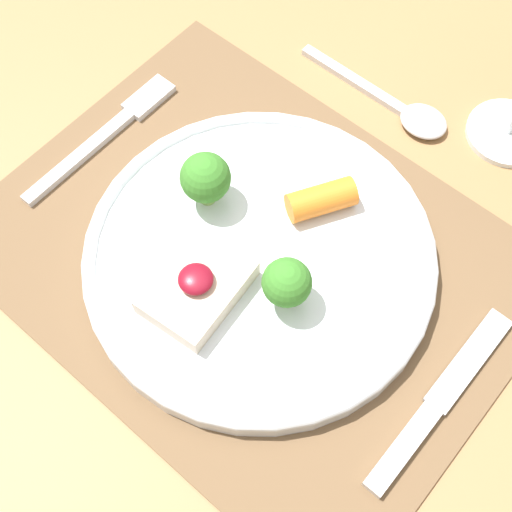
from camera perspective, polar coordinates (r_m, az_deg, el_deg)
ground_plane at (r=1.30m, az=-0.14°, el=-15.03°), size 8.00×8.00×0.00m
dining_table at (r=0.70m, az=-0.26°, el=-3.83°), size 1.18×1.00×0.73m
placemat at (r=0.61m, az=-0.30°, el=-0.18°), size 0.45×0.34×0.00m
dinner_plate at (r=0.59m, az=-0.18°, el=-0.24°), size 0.30×0.30×0.07m
fork at (r=0.69m, az=-11.55°, el=9.85°), size 0.02×0.18×0.01m
knife at (r=0.57m, az=13.84°, el=-11.93°), size 0.02×0.18×0.01m
spoon at (r=0.71m, az=11.80°, el=11.36°), size 0.17×0.04×0.01m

